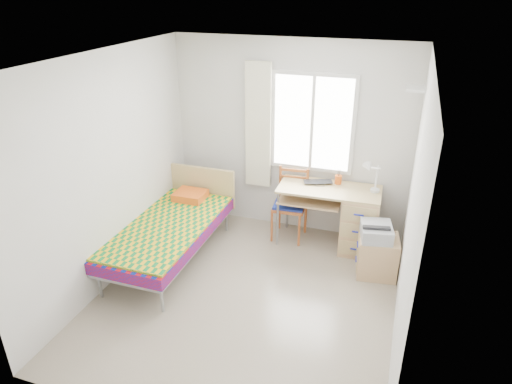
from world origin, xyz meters
TOP-DOWN VIEW (x-y plane):
  - floor at (0.00, 0.00)m, footprint 3.50×3.50m
  - ceiling at (0.00, 0.00)m, footprint 3.50×3.50m
  - wall_back at (0.00, 1.75)m, footprint 3.20×0.00m
  - wall_left at (-1.60, 0.00)m, footprint 0.00×3.50m
  - wall_right at (1.60, 0.00)m, footprint 0.00×3.50m
  - window at (0.30, 1.73)m, footprint 1.10×0.04m
  - curtain at (-0.42, 1.68)m, footprint 0.35×0.05m
  - floating_shelf at (1.49, 1.40)m, footprint 0.20×0.32m
  - bed at (-1.15, 0.46)m, footprint 0.97×2.05m
  - desk at (0.98, 1.41)m, footprint 1.32×0.64m
  - chair at (0.12, 1.46)m, footprint 0.45×0.45m
  - cabinet at (1.33, 0.91)m, footprint 0.51×0.46m
  - printer at (1.29, 0.90)m, footprint 0.42×0.46m
  - laptop at (0.48, 1.47)m, footprint 0.43×0.36m
  - pen_cup at (0.71, 1.60)m, footprint 0.10×0.10m
  - task_lamp at (1.12, 1.38)m, footprint 0.24×0.34m
  - book at (0.40, 1.45)m, footprint 0.24×0.28m

SIDE VIEW (x-z plane):
  - floor at x=0.00m, z-range 0.00..0.00m
  - cabinet at x=1.33m, z-range 0.00..0.50m
  - bed at x=-1.15m, z-range -0.01..0.87m
  - desk at x=0.98m, z-range 0.03..0.84m
  - chair at x=0.12m, z-range 0.06..1.03m
  - printer at x=1.29m, z-range 0.50..0.67m
  - book at x=0.40m, z-range 0.58..0.60m
  - laptop at x=0.48m, z-range 0.81..0.84m
  - pen_cup at x=0.71m, z-range 0.81..0.92m
  - task_lamp at x=1.12m, z-range 0.87..1.32m
  - wall_left at x=-1.60m, z-range -0.45..3.05m
  - wall_right at x=1.60m, z-range -0.45..3.05m
  - wall_back at x=0.00m, z-range -0.30..2.90m
  - curtain at x=-0.42m, z-range 0.60..2.30m
  - window at x=0.30m, z-range 0.90..2.20m
  - floating_shelf at x=1.49m, z-range 2.13..2.17m
  - ceiling at x=0.00m, z-range 2.60..2.60m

